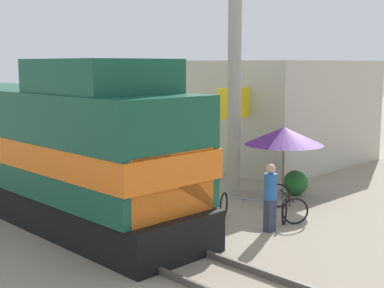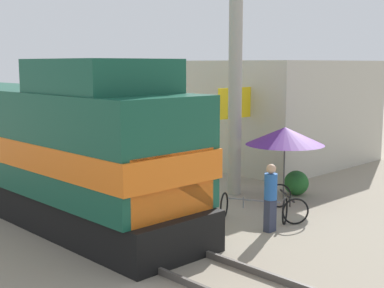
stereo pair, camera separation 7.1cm
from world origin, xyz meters
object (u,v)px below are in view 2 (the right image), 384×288
Objects in this scene: utility_pole at (236,49)px; bicycle at (287,203)px; vendor_umbrella at (285,136)px; person_bystander at (271,195)px; bicycle_spare at (254,208)px; billboard_sign at (236,111)px; locomotive at (27,143)px.

utility_pole is 5.35m from bicycle.
bicycle is at bearing -107.21° from utility_pole.
vendor_umbrella reaches higher than person_bystander.
bicycle is 0.97× the size of bicycle_spare.
utility_pole is 2.99m from billboard_sign.
bicycle is at bearing 20.37° from person_bystander.
bicycle_spare is at bearing -128.58° from utility_pole.
bicycle is (4.79, -6.34, -1.57)m from locomotive.
bicycle_spare is at bearing -156.55° from bicycle.
billboard_sign reaches higher than vendor_umbrella.
locomotive is 7.23m from bicycle_spare.
person_bystander is 0.94× the size of bicycle_spare.
vendor_umbrella is at bearing 172.39° from bicycle_spare.
locomotive reaches higher than person_bystander.
locomotive is at bearing 115.25° from person_bystander.
billboard_sign is 1.94× the size of person_bystander.
billboard_sign is (1.57, 1.30, -2.19)m from utility_pole.
person_bystander is 1.75m from bicycle.
utility_pole is (5.67, -3.52, 2.89)m from locomotive.
vendor_umbrella is at bearing -67.62° from utility_pole.
vendor_umbrella is 1.31× the size of bicycle_spare.
bicycle is (-2.44, -4.12, -2.27)m from billboard_sign.
bicycle is at bearing -52.90° from locomotive.
utility_pole is at bearing 111.64° from bicycle.
person_bystander is at bearing 38.25° from bicycle_spare.
billboard_sign is (0.92, 2.88, 0.58)m from vendor_umbrella.
vendor_umbrella is 3.28m from bicycle_spare.
person_bystander is at bearing -64.75° from locomotive.
locomotive is at bearing -85.60° from bicycle_spare.
billboard_sign is 1.87× the size of bicycle.
person_bystander is (3.26, -6.91, -0.97)m from locomotive.
person_bystander is (-2.41, -3.39, -3.86)m from utility_pole.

